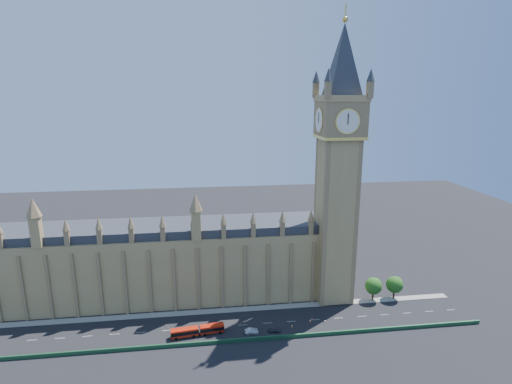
{
  "coord_description": "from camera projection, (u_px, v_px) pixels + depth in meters",
  "views": [
    {
      "loc": [
        -6.51,
        -114.15,
        72.11
      ],
      "look_at": [
        9.57,
        10.0,
        41.5
      ],
      "focal_mm": 28.0,
      "sensor_mm": 36.0,
      "label": 1
    }
  ],
  "objects": [
    {
      "name": "cone_c",
      "position": [
        312.0,
        319.0,
        131.02
      ],
      "size": [
        0.56,
        0.56,
        0.72
      ],
      "rotation": [
        0.0,
        0.0,
        0.27
      ],
      "color": "black",
      "rests_on": "ground"
    },
    {
      "name": "palace_westminster",
      "position": [
        156.0,
        262.0,
        142.68
      ],
      "size": [
        120.0,
        20.0,
        28.0
      ],
      "color": "#9D834C",
      "rests_on": "ground"
    },
    {
      "name": "car_grey",
      "position": [
        274.0,
        330.0,
        124.49
      ],
      "size": [
        4.04,
        1.98,
        1.33
      ],
      "primitive_type": "imported",
      "rotation": [
        0.0,
        0.0,
        1.46
      ],
      "color": "#3C3E43",
      "rests_on": "ground"
    },
    {
      "name": "tree_east_far",
      "position": [
        395.0,
        284.0,
        143.79
      ],
      "size": [
        6.0,
        6.0,
        8.5
      ],
      "color": "#382619",
      "rests_on": "ground"
    },
    {
      "name": "kerb_north",
      "position": [
        229.0,
        310.0,
        137.04
      ],
      "size": [
        160.0,
        3.0,
        0.16
      ],
      "primitive_type": "cube",
      "color": "gray",
      "rests_on": "ground"
    },
    {
      "name": "ground",
      "position": [
        230.0,
        326.0,
        127.9
      ],
      "size": [
        400.0,
        400.0,
        0.0
      ],
      "primitive_type": "plane",
      "color": "black",
      "rests_on": "ground"
    },
    {
      "name": "car_white",
      "position": [
        252.0,
        332.0,
        123.55
      ],
      "size": [
        4.37,
        1.88,
        1.25
      ],
      "primitive_type": "imported",
      "rotation": [
        0.0,
        0.0,
        1.54
      ],
      "color": "silver",
      "rests_on": "ground"
    },
    {
      "name": "cone_b",
      "position": [
        310.0,
        321.0,
        129.93
      ],
      "size": [
        0.6,
        0.6,
        0.8
      ],
      "rotation": [
        0.0,
        0.0,
        0.23
      ],
      "color": "black",
      "rests_on": "ground"
    },
    {
      "name": "cone_d",
      "position": [
        292.0,
        326.0,
        127.05
      ],
      "size": [
        0.53,
        0.53,
        0.78
      ],
      "rotation": [
        0.0,
        0.0,
        0.08
      ],
      "color": "black",
      "rests_on": "ground"
    },
    {
      "name": "elizabeth_tower",
      "position": [
        339.0,
        149.0,
        133.17
      ],
      "size": [
        20.59,
        20.59,
        105.0
      ],
      "color": "#9D834C",
      "rests_on": "ground"
    },
    {
      "name": "car_silver",
      "position": [
        251.0,
        330.0,
        124.27
      ],
      "size": [
        4.24,
        1.86,
        1.36
      ],
      "primitive_type": "imported",
      "rotation": [
        0.0,
        0.0,
        1.68
      ],
      "color": "#AFB1B7",
      "rests_on": "ground"
    },
    {
      "name": "tree_east_near",
      "position": [
        374.0,
        285.0,
        142.79
      ],
      "size": [
        6.0,
        6.0,
        8.5
      ],
      "color": "#382619",
      "rests_on": "ground"
    },
    {
      "name": "bridge_parapet",
      "position": [
        232.0,
        341.0,
        119.09
      ],
      "size": [
        160.0,
        0.6,
        1.2
      ],
      "primitive_type": "cube",
      "color": "#1E4C2D",
      "rests_on": "ground"
    },
    {
      "name": "red_bus",
      "position": [
        198.0,
        331.0,
        122.64
      ],
      "size": [
        16.46,
        4.32,
        2.77
      ],
      "rotation": [
        0.0,
        0.0,
        0.12
      ],
      "color": "red",
      "rests_on": "ground"
    },
    {
      "name": "cone_a",
      "position": [
        325.0,
        321.0,
        129.96
      ],
      "size": [
        0.48,
        0.48,
        0.7
      ],
      "rotation": [
        0.0,
        0.0,
        -0.1
      ],
      "color": "black",
      "rests_on": "ground"
    }
  ]
}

